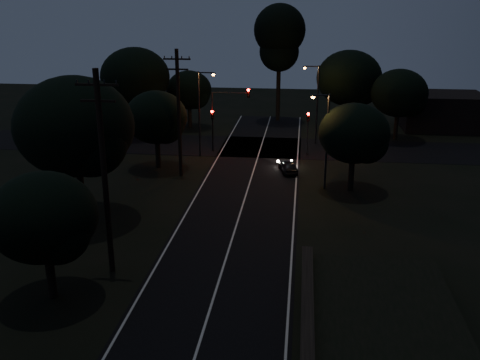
# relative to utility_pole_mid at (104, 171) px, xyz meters

# --- Properties ---
(road_surface) EXTENTS (60.00, 70.00, 0.03)m
(road_surface) POSITION_rel_utility_pole_mid_xyz_m (6.00, 16.12, -5.73)
(road_surface) COLOR black
(road_surface) RESTS_ON ground
(utility_pole_mid) EXTENTS (2.20, 0.30, 11.00)m
(utility_pole_mid) POSITION_rel_utility_pole_mid_xyz_m (0.00, 0.00, 0.00)
(utility_pole_mid) COLOR black
(utility_pole_mid) RESTS_ON ground
(utility_pole_far) EXTENTS (2.20, 0.30, 10.50)m
(utility_pole_far) POSITION_rel_utility_pole_mid_xyz_m (0.00, 17.00, -0.25)
(utility_pole_far) COLOR black
(utility_pole_far) RESTS_ON ground
(tree_left_b) EXTENTS (5.13, 5.13, 6.52)m
(tree_left_b) POSITION_rel_utility_pole_mid_xyz_m (-1.82, -3.10, -1.51)
(tree_left_b) COLOR black
(tree_left_b) RESTS_ON ground
(tree_left_c) EXTENTS (7.65, 7.65, 9.66)m
(tree_left_c) POSITION_rel_utility_pole_mid_xyz_m (-4.23, 6.85, 0.51)
(tree_left_c) COLOR black
(tree_left_c) RESTS_ON ground
(tree_left_d) EXTENTS (5.38, 5.38, 6.83)m
(tree_left_d) POSITION_rel_utility_pole_mid_xyz_m (-2.31, 18.89, -1.32)
(tree_left_d) COLOR black
(tree_left_d) RESTS_ON ground
(tree_far_nw) EXTENTS (5.18, 5.18, 6.56)m
(tree_far_nw) POSITION_rel_utility_pole_mid_xyz_m (-2.82, 34.90, -1.49)
(tree_far_nw) COLOR black
(tree_far_nw) RESTS_ON ground
(tree_far_w) EXTENTS (7.41, 7.41, 9.45)m
(tree_far_w) POSITION_rel_utility_pole_mid_xyz_m (-7.74, 30.85, 0.40)
(tree_far_w) COLOR black
(tree_far_w) RESTS_ON ground
(tree_far_ne) EXTENTS (7.15, 7.15, 9.04)m
(tree_far_ne) POSITION_rel_utility_pole_mid_xyz_m (15.25, 34.86, 0.11)
(tree_far_ne) COLOR black
(tree_far_ne) RESTS_ON ground
(tree_far_e) EXTENTS (5.85, 5.85, 7.43)m
(tree_far_e) POSITION_rel_utility_pole_mid_xyz_m (20.21, 31.88, -0.93)
(tree_far_e) COLOR black
(tree_far_e) RESTS_ON ground
(tree_right_a) EXTENTS (5.38, 5.38, 6.84)m
(tree_right_a) POSITION_rel_utility_pole_mid_xyz_m (14.19, 14.89, -1.30)
(tree_right_a) COLOR black
(tree_right_a) RESTS_ON ground
(tall_pine) EXTENTS (6.09, 6.09, 13.85)m
(tall_pine) POSITION_rel_utility_pole_mid_xyz_m (7.00, 40.00, 4.24)
(tall_pine) COLOR black
(tall_pine) RESTS_ON ground
(building_left) EXTENTS (10.00, 8.00, 4.40)m
(building_left) POSITION_rel_utility_pole_mid_xyz_m (-14.00, 37.00, -3.54)
(building_left) COLOR black
(building_left) RESTS_ON ground
(building_right) EXTENTS (9.00, 7.00, 4.00)m
(building_right) POSITION_rel_utility_pole_mid_xyz_m (26.00, 38.00, -3.74)
(building_right) COLOR black
(building_right) RESTS_ON ground
(signal_left) EXTENTS (0.28, 0.35, 4.10)m
(signal_left) POSITION_rel_utility_pole_mid_xyz_m (1.40, 24.99, -2.90)
(signal_left) COLOR black
(signal_left) RESTS_ON ground
(signal_right) EXTENTS (0.28, 0.35, 4.10)m
(signal_right) POSITION_rel_utility_pole_mid_xyz_m (10.60, 24.99, -2.90)
(signal_right) COLOR black
(signal_right) RESTS_ON ground
(signal_mast) EXTENTS (3.70, 0.35, 6.25)m
(signal_mast) POSITION_rel_utility_pole_mid_xyz_m (3.09, 24.99, -1.40)
(signal_mast) COLOR black
(signal_mast) RESTS_ON ground
(streetlight_a) EXTENTS (1.66, 0.26, 8.00)m
(streetlight_a) POSITION_rel_utility_pole_mid_xyz_m (0.69, 23.00, -1.10)
(streetlight_a) COLOR black
(streetlight_a) RESTS_ON ground
(streetlight_b) EXTENTS (1.66, 0.26, 8.00)m
(streetlight_b) POSITION_rel_utility_pole_mid_xyz_m (11.31, 29.00, -1.10)
(streetlight_b) COLOR black
(streetlight_b) RESTS_ON ground
(streetlight_c) EXTENTS (1.46, 0.26, 7.50)m
(streetlight_c) POSITION_rel_utility_pole_mid_xyz_m (11.83, 15.00, -1.39)
(streetlight_c) COLOR black
(streetlight_c) RESTS_ON ground
(car) EXTENTS (2.01, 3.41, 1.09)m
(car) POSITION_rel_utility_pole_mid_xyz_m (9.01, 18.93, -5.19)
(car) COLOR black
(car) RESTS_ON ground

